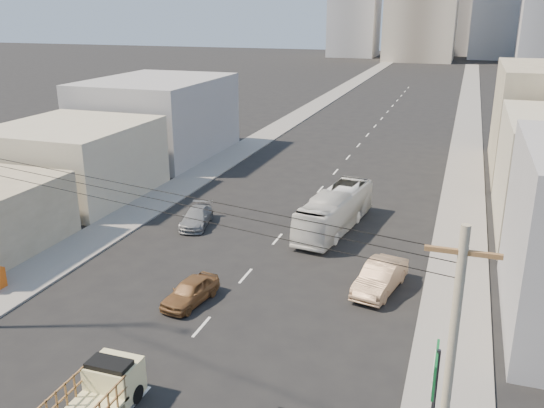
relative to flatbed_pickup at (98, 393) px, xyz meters
The scene contains 14 objects.
sidewalk_left 70.09m from the flatbed_pickup, 98.95° to the left, with size 3.50×180.00×0.12m, color gray.
sidewalk_right 70.37m from the flatbed_pickup, 79.69° to the left, with size 3.50×180.00×0.12m, color gray.
lane_dashes 52.24m from the flatbed_pickup, 89.07° to the left, with size 0.15×104.00×0.01m.
flatbed_pickup is the anchor object (origin of this frame).
city_bus 22.63m from the flatbed_pickup, 79.58° to the left, with size 2.35×10.05×2.80m, color silver.
sedan_brown 9.33m from the flatbed_pickup, 94.59° to the left, with size 1.57×3.90×1.33m, color brown.
sedan_tan 16.33m from the flatbed_pickup, 58.43° to the left, with size 1.70×4.89×1.61m, color tan.
sedan_grey 20.61m from the flatbed_pickup, 105.44° to the left, with size 1.77×4.35×1.26m, color gray.
green_sign 12.32m from the flatbed_pickup, ahead, with size 0.18×1.60×5.00m.
utility_pole 13.13m from the flatbed_pickup, ahead, with size 1.80×0.24×10.00m.
overhead_wires 7.95m from the flatbed_pickup, 40.55° to the left, with size 23.01×5.02×0.72m.
bldg_left_mid 29.54m from the flatbed_pickup, 128.01° to the left, with size 11.00×12.00×6.00m, color #B3A890.
bldg_left_far 42.63m from the flatbed_pickup, 116.01° to the left, with size 12.00×16.00×8.00m, color gray.
midrise_nw 181.68m from the flatbed_pickup, 97.99° to the left, with size 15.00×15.00×34.00m, color #909398.
Camera 1 is at (11.20, -14.40, 14.79)m, focal length 38.00 mm.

